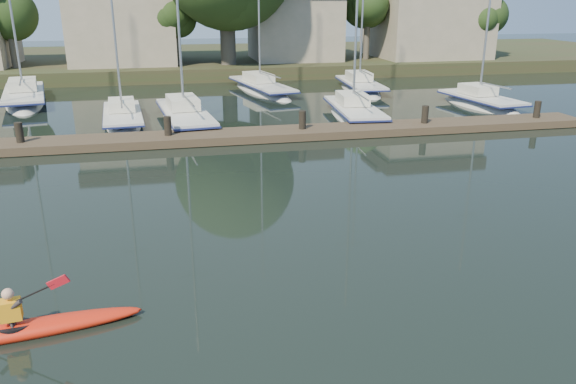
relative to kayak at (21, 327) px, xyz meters
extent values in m
plane|color=black|center=(5.92, 0.42, -0.17)|extent=(160.00, 160.00, 0.00)
ellipsoid|color=red|center=(0.03, 0.00, -0.07)|extent=(4.44, 1.18, 0.33)
cylinder|color=black|center=(-0.12, -0.02, 0.03)|extent=(0.74, 0.74, 0.09)
imported|color=#282426|center=(-0.12, -0.02, 0.38)|extent=(0.27, 0.38, 0.95)
cube|color=orange|center=(-0.12, -0.02, 0.40)|extent=(0.41, 0.32, 0.39)
sphere|color=tan|center=(-0.12, -0.02, 0.73)|extent=(0.22, 0.22, 0.22)
cube|color=#4A3C2A|center=(5.92, 14.42, 0.03)|extent=(34.00, 2.00, 0.35)
cylinder|color=black|center=(-3.08, 14.42, 0.13)|extent=(0.32, 0.32, 1.80)
cylinder|color=black|center=(2.92, 14.42, 0.13)|extent=(0.32, 0.32, 1.80)
cylinder|color=black|center=(8.92, 14.42, 0.13)|extent=(0.32, 0.32, 1.80)
cylinder|color=black|center=(14.92, 14.42, 0.13)|extent=(0.32, 0.32, 1.80)
cylinder|color=black|center=(20.92, 14.42, 0.13)|extent=(0.32, 0.32, 1.80)
ellipsoid|color=silver|center=(0.69, 19.36, -0.49)|extent=(2.53, 7.88, 1.73)
cube|color=silver|center=(0.69, 19.36, 0.33)|extent=(2.33, 6.48, 0.13)
cube|color=navy|center=(0.69, 19.36, 0.26)|extent=(2.41, 6.64, 0.07)
cube|color=beige|center=(0.65, 19.82, 0.67)|extent=(1.45, 2.27, 0.50)
cylinder|color=#9EA0A5|center=(0.78, 18.20, 1.06)|extent=(0.31, 2.94, 0.07)
ellipsoid|color=silver|center=(3.79, 18.72, -0.53)|extent=(3.15, 9.40, 1.95)
cube|color=silver|center=(3.79, 18.72, 0.39)|extent=(2.87, 7.74, 0.14)
cube|color=navy|center=(3.79, 18.72, 0.31)|extent=(2.97, 7.93, 0.08)
cube|color=beige|center=(3.73, 19.27, 0.77)|extent=(1.71, 2.72, 0.56)
cylinder|color=#9EA0A5|center=(3.95, 17.35, 1.21)|extent=(0.47, 3.49, 0.08)
ellipsoid|color=silver|center=(12.64, 18.16, -0.52)|extent=(2.81, 8.22, 1.92)
cube|color=silver|center=(12.64, 18.16, 0.38)|extent=(2.58, 6.77, 0.14)
cube|color=navy|center=(12.64, 18.16, 0.30)|extent=(2.67, 6.93, 0.08)
cube|color=beige|center=(12.68, 18.64, 0.76)|extent=(1.60, 2.37, 0.55)
cylinder|color=#9EA0A5|center=(12.54, 16.95, 1.19)|extent=(0.34, 3.06, 0.08)
ellipsoid|color=silver|center=(20.88, 19.54, -0.53)|extent=(2.99, 7.33, 1.93)
cube|color=silver|center=(20.88, 19.54, 0.39)|extent=(2.73, 6.04, 0.14)
cube|color=navy|center=(20.88, 19.54, 0.31)|extent=(2.83, 6.20, 0.08)
cube|color=beige|center=(20.83, 19.97, 0.77)|extent=(1.66, 2.15, 0.56)
cylinder|color=#9EA0A5|center=(20.85, 19.75, 5.53)|extent=(0.12, 0.12, 10.17)
cylinder|color=#9EA0A5|center=(21.01, 18.48, 1.20)|extent=(0.41, 2.70, 0.08)
ellipsoid|color=silver|center=(-5.53, 26.63, -0.56)|extent=(4.18, 10.22, 2.10)
cube|color=silver|center=(-5.53, 26.63, 0.44)|extent=(3.73, 8.44, 0.15)
cube|color=navy|center=(-5.53, 26.63, 0.35)|extent=(3.85, 8.65, 0.09)
cube|color=beige|center=(-5.64, 27.22, 0.85)|extent=(2.05, 3.03, 0.61)
cylinder|color=#9EA0A5|center=(-5.25, 25.17, 1.32)|extent=(0.81, 3.73, 0.09)
ellipsoid|color=silver|center=(9.25, 27.63, -0.52)|extent=(3.94, 10.06, 1.87)
cube|color=silver|center=(9.25, 27.63, 0.37)|extent=(3.50, 8.30, 0.14)
cube|color=navy|center=(9.25, 27.63, 0.29)|extent=(3.62, 8.51, 0.08)
cube|color=beige|center=(9.14, 28.21, 0.73)|extent=(1.89, 2.97, 0.54)
cylinder|color=#9EA0A5|center=(9.54, 26.18, 1.16)|extent=(0.80, 3.69, 0.08)
ellipsoid|color=silver|center=(15.93, 26.67, -0.53)|extent=(2.77, 8.29, 1.93)
cube|color=silver|center=(15.93, 26.67, 0.39)|extent=(2.55, 6.82, 0.14)
cube|color=navy|center=(15.93, 26.67, 0.31)|extent=(2.65, 6.98, 0.08)
cube|color=beige|center=(15.97, 27.16, 0.77)|extent=(1.60, 2.38, 0.56)
cylinder|color=#9EA0A5|center=(15.83, 25.45, 1.20)|extent=(0.32, 3.09, 0.08)
cube|color=#28381C|center=(5.92, 44.42, 0.33)|extent=(90.00, 24.00, 1.00)
cube|color=#A19180|center=(-0.08, 38.42, 3.83)|extent=(8.00, 8.00, 6.00)
cube|color=#A19180|center=(13.92, 38.42, 3.33)|extent=(7.00, 7.00, 5.00)
cube|color=#A19180|center=(25.92, 38.42, 4.08)|extent=(9.00, 9.00, 6.50)
cylinder|color=#514A41|center=(7.92, 35.42, 3.33)|extent=(1.20, 1.20, 5.00)
cylinder|color=#514A41|center=(-8.08, 36.42, 2.33)|extent=(0.48, 0.48, 3.00)
sphere|color=#1B3213|center=(-8.08, 36.42, 4.83)|extent=(3.40, 3.40, 3.40)
cylinder|color=#514A41|center=(3.92, 35.92, 2.23)|extent=(0.38, 0.38, 2.80)
sphere|color=#1B3213|center=(3.92, 35.92, 4.43)|extent=(2.72, 2.72, 2.72)
cylinder|color=#514A41|center=(19.92, 36.92, 2.43)|extent=(0.50, 0.50, 3.20)
sphere|color=#1B3213|center=(19.92, 36.92, 5.08)|extent=(3.57, 3.57, 3.57)
cylinder|color=#514A41|center=(29.92, 35.42, 2.13)|extent=(0.41, 0.41, 2.60)
sphere|color=#1B3213|center=(29.92, 35.42, 4.28)|extent=(2.89, 2.89, 2.89)
camera|label=1|loc=(3.02, -10.01, 5.89)|focal=35.00mm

